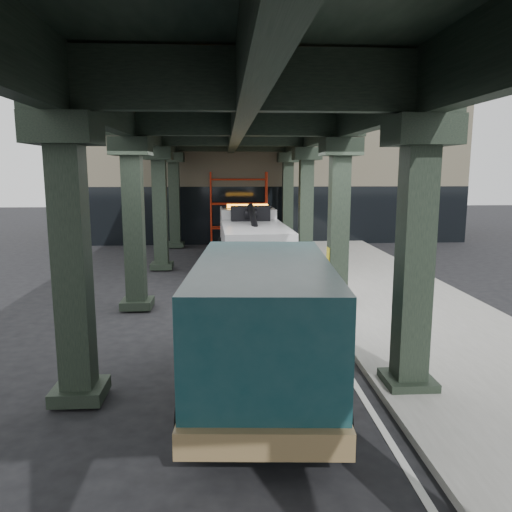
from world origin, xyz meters
name	(u,v)px	position (x,y,z in m)	size (l,w,h in m)	color
ground	(255,328)	(0.00, 0.00, 0.00)	(90.00, 90.00, 0.00)	black
sidewalk	(397,302)	(4.50, 2.00, 0.07)	(5.00, 40.00, 0.15)	gray
lane_stripe	(307,306)	(1.70, 2.00, 0.01)	(0.12, 38.00, 0.01)	silver
viaduct	(237,121)	(-0.40, 2.00, 5.46)	(7.40, 32.00, 6.40)	black
building	(267,172)	(2.00, 20.00, 4.00)	(22.00, 10.00, 8.00)	#C6B793
scaffolding	(239,207)	(0.00, 14.64, 2.11)	(3.08, 0.88, 4.00)	red
tow_truck	(251,238)	(0.29, 7.52, 1.35)	(2.74, 8.50, 2.76)	black
towed_van	(263,321)	(-0.10, -3.80, 1.36)	(2.88, 6.40, 2.53)	#103439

